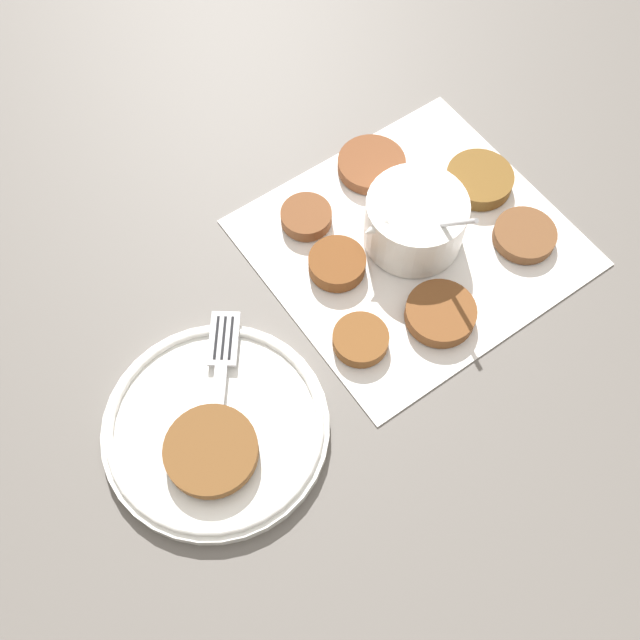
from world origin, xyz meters
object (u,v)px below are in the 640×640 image
Objects in this scene: fritter_on_plate at (211,451)px; serving_plate at (216,427)px; sauce_bowl at (414,223)px; fork at (221,367)px.

serving_plate is at bearing -120.06° from fritter_on_plate.
sauce_bowl reaches higher than serving_plate.
fork is at bearing -121.46° from serving_plate.
sauce_bowl is 0.30m from serving_plate.
sauce_bowl is at bearing -168.97° from fork.
fritter_on_plate is (0.29, 0.12, -0.01)m from sauce_bowl.
sauce_bowl is at bearing -160.76° from serving_plate.
fritter_on_plate is (0.01, 0.02, 0.02)m from serving_plate.
sauce_bowl is at bearing -157.44° from fritter_on_plate.
fritter_on_plate reaches higher than serving_plate.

